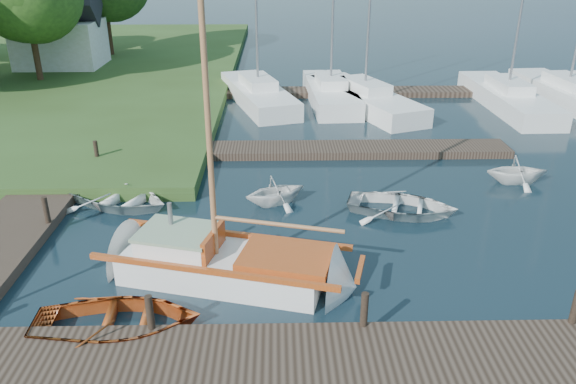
{
  "coord_description": "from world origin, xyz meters",
  "views": [
    {
      "loc": [
        -0.32,
        -14.74,
        7.76
      ],
      "look_at": [
        0.0,
        0.0,
        1.2
      ],
      "focal_mm": 35.0,
      "sensor_mm": 36.0,
      "label": 1
    }
  ],
  "objects_px": {
    "marina_boat_2": "(365,97)",
    "marina_boat_5": "(567,93)",
    "mooring_post_2": "(364,309)",
    "tender_b": "(275,188)",
    "marina_boat_0": "(258,92)",
    "marina_boat_1": "(330,91)",
    "dinghy": "(117,317)",
    "mooring_post_1": "(150,312)",
    "tender_c": "(402,203)",
    "mooring_post_4": "(46,210)",
    "marina_boat_4": "(507,96)",
    "sailboat": "(230,266)",
    "mooring_post_5": "(96,151)",
    "mooring_post_3": "(576,307)",
    "house_c": "(59,33)",
    "tender_d": "(518,168)",
    "tender_a": "(119,195)"
  },
  "relations": [
    {
      "from": "mooring_post_2",
      "to": "tender_b",
      "type": "bearing_deg",
      "value": 105.42
    },
    {
      "from": "sailboat",
      "to": "mooring_post_4",
      "type": "bearing_deg",
      "value": 169.37
    },
    {
      "from": "marina_boat_0",
      "to": "tender_d",
      "type": "bearing_deg",
      "value": -156.48
    },
    {
      "from": "mooring_post_5",
      "to": "marina_boat_1",
      "type": "xyz_separation_m",
      "value": [
        9.57,
        9.48,
        -0.13
      ]
    },
    {
      "from": "tender_b",
      "to": "marina_boat_4",
      "type": "bearing_deg",
      "value": -71.38
    },
    {
      "from": "marina_boat_2",
      "to": "marina_boat_4",
      "type": "xyz_separation_m",
      "value": [
        7.37,
        0.03,
        -0.01
      ]
    },
    {
      "from": "marina_boat_4",
      "to": "tender_c",
      "type": "bearing_deg",
      "value": 146.06
    },
    {
      "from": "mooring_post_3",
      "to": "mooring_post_5",
      "type": "bearing_deg",
      "value": 142.43
    },
    {
      "from": "dinghy",
      "to": "marina_boat_0",
      "type": "distance_m",
      "value": 19.19
    },
    {
      "from": "tender_b",
      "to": "marina_boat_5",
      "type": "height_order",
      "value": "marina_boat_5"
    },
    {
      "from": "mooring_post_4",
      "to": "marina_boat_1",
      "type": "xyz_separation_m",
      "value": [
        9.57,
        14.48,
        -0.13
      ]
    },
    {
      "from": "marina_boat_1",
      "to": "sailboat",
      "type": "bearing_deg",
      "value": 163.84
    },
    {
      "from": "tender_b",
      "to": "tender_c",
      "type": "height_order",
      "value": "tender_b"
    },
    {
      "from": "sailboat",
      "to": "mooring_post_5",
      "type": "bearing_deg",
      "value": 140.73
    },
    {
      "from": "mooring_post_1",
      "to": "mooring_post_4",
      "type": "xyz_separation_m",
      "value": [
        -4.0,
        5.0,
        0.0
      ]
    },
    {
      "from": "dinghy",
      "to": "marina_boat_2",
      "type": "bearing_deg",
      "value": -26.96
    },
    {
      "from": "marina_boat_5",
      "to": "mooring_post_5",
      "type": "bearing_deg",
      "value": 108.35
    },
    {
      "from": "dinghy",
      "to": "marina_boat_4",
      "type": "xyz_separation_m",
      "value": [
        15.39,
        18.05,
        0.19
      ]
    },
    {
      "from": "dinghy",
      "to": "marina_boat_5",
      "type": "xyz_separation_m",
      "value": [
        18.81,
        18.68,
        0.19
      ]
    },
    {
      "from": "marina_boat_1",
      "to": "house_c",
      "type": "xyz_separation_m",
      "value": [
        -16.57,
        7.52,
        2.02
      ]
    },
    {
      "from": "marina_boat_2",
      "to": "marina_boat_5",
      "type": "xyz_separation_m",
      "value": [
        10.8,
        0.66,
        -0.02
      ]
    },
    {
      "from": "marina_boat_1",
      "to": "house_c",
      "type": "bearing_deg",
      "value": 62.82
    },
    {
      "from": "tender_b",
      "to": "marina_boat_0",
      "type": "distance_m",
      "value": 12.57
    },
    {
      "from": "mooring_post_1",
      "to": "dinghy",
      "type": "height_order",
      "value": "mooring_post_1"
    },
    {
      "from": "marina_boat_0",
      "to": "marina_boat_1",
      "type": "height_order",
      "value": "marina_boat_0"
    },
    {
      "from": "mooring_post_5",
      "to": "mooring_post_4",
      "type": "bearing_deg",
      "value": -90.0
    },
    {
      "from": "tender_b",
      "to": "marina_boat_2",
      "type": "bearing_deg",
      "value": -47.1
    },
    {
      "from": "marina_boat_2",
      "to": "marina_boat_5",
      "type": "bearing_deg",
      "value": -108.07
    },
    {
      "from": "mooring_post_4",
      "to": "sailboat",
      "type": "relative_size",
      "value": 0.08
    },
    {
      "from": "tender_a",
      "to": "marina_boat_1",
      "type": "xyz_separation_m",
      "value": [
        7.97,
        12.72,
        0.21
      ]
    },
    {
      "from": "marina_boat_2",
      "to": "mooring_post_3",
      "type": "bearing_deg",
      "value": 164.02
    },
    {
      "from": "house_c",
      "to": "dinghy",
      "type": "bearing_deg",
      "value": -69.1
    },
    {
      "from": "sailboat",
      "to": "house_c",
      "type": "bearing_deg",
      "value": 131.87
    },
    {
      "from": "mooring_post_1",
      "to": "tender_c",
      "type": "bearing_deg",
      "value": 42.29
    },
    {
      "from": "dinghy",
      "to": "tender_a",
      "type": "relative_size",
      "value": 1.04
    },
    {
      "from": "mooring_post_1",
      "to": "marina_boat_1",
      "type": "xyz_separation_m",
      "value": [
        5.57,
        19.48,
        -0.13
      ]
    },
    {
      "from": "mooring_post_3",
      "to": "sailboat",
      "type": "relative_size",
      "value": 0.08
    },
    {
      "from": "marina_boat_2",
      "to": "dinghy",
      "type": "bearing_deg",
      "value": 134.46
    },
    {
      "from": "marina_boat_0",
      "to": "marina_boat_1",
      "type": "distance_m",
      "value": 3.83
    },
    {
      "from": "mooring_post_4",
      "to": "dinghy",
      "type": "bearing_deg",
      "value": -55.8
    },
    {
      "from": "mooring_post_1",
      "to": "mooring_post_3",
      "type": "relative_size",
      "value": 1.0
    },
    {
      "from": "mooring_post_3",
      "to": "marina_boat_0",
      "type": "distance_m",
      "value": 20.64
    },
    {
      "from": "mooring_post_1",
      "to": "tender_b",
      "type": "distance_m",
      "value": 7.28
    },
    {
      "from": "tender_c",
      "to": "mooring_post_1",
      "type": "bearing_deg",
      "value": 148.6
    },
    {
      "from": "mooring_post_2",
      "to": "marina_boat_4",
      "type": "distance_m",
      "value": 20.93
    },
    {
      "from": "mooring_post_5",
      "to": "marina_boat_1",
      "type": "distance_m",
      "value": 13.47
    },
    {
      "from": "mooring_post_3",
      "to": "mooring_post_4",
      "type": "xyz_separation_m",
      "value": [
        -13.0,
        5.0,
        0.0
      ]
    },
    {
      "from": "sailboat",
      "to": "marina_boat_1",
      "type": "bearing_deg",
      "value": 91.59
    },
    {
      "from": "dinghy",
      "to": "marina_boat_2",
      "type": "distance_m",
      "value": 19.72
    },
    {
      "from": "marina_boat_0",
      "to": "marina_boat_1",
      "type": "relative_size",
      "value": 1.14
    }
  ]
}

